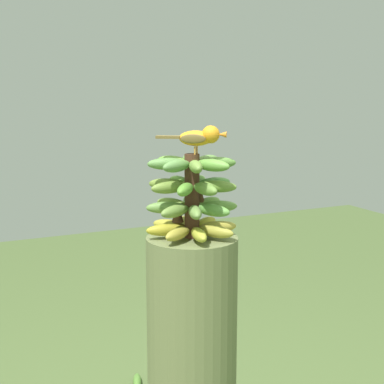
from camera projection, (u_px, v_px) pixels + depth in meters
banana_bunch at (192, 196)px, 1.79m from camera, size 0.28×0.28×0.25m
perched_bird at (200, 137)px, 1.75m from camera, size 0.18×0.13×0.08m
fallen_banana at (137, 381)px, 2.89m from camera, size 0.09×0.15×0.04m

